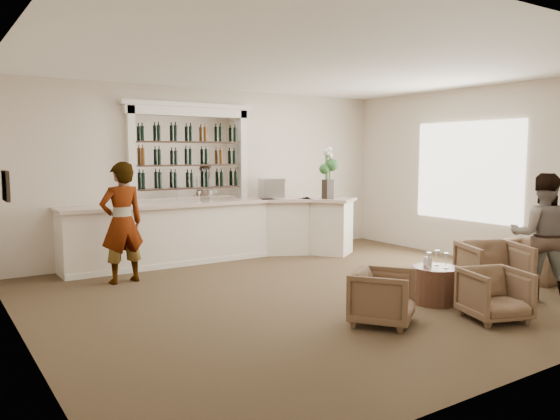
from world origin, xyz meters
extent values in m
plane|color=#4C3926|center=(0.00, 0.00, 0.00)|extent=(8.00, 8.00, 0.00)
cube|color=beige|center=(0.00, 3.50, 1.65)|extent=(8.00, 0.04, 3.30)
cube|color=beige|center=(-4.00, 0.00, 1.65)|extent=(0.04, 7.00, 3.30)
cube|color=beige|center=(4.00, 0.00, 1.65)|extent=(0.04, 7.00, 3.30)
cube|color=white|center=(0.00, 0.00, 3.30)|extent=(8.00, 7.00, 0.04)
cube|color=white|center=(3.97, 0.50, 1.70)|extent=(0.05, 2.40, 1.90)
cube|color=black|center=(-3.97, 1.20, 1.65)|extent=(0.04, 0.46, 0.38)
cube|color=beige|center=(-3.94, 1.20, 1.65)|extent=(0.01, 0.38, 0.30)
cube|color=white|center=(-1.00, 3.15, 0.54)|extent=(4.00, 0.70, 1.08)
cube|color=beige|center=(-1.00, 3.13, 1.11)|extent=(4.10, 0.82, 0.06)
cube|color=white|center=(1.35, 2.92, 0.54)|extent=(1.12, 1.04, 1.08)
cube|color=beige|center=(1.35, 2.90, 1.11)|extent=(1.27, 1.19, 0.06)
cube|color=white|center=(2.05, 2.40, 0.54)|extent=(1.08, 1.14, 1.08)
cube|color=beige|center=(2.05, 2.38, 1.11)|extent=(1.24, 1.29, 0.06)
cube|color=silver|center=(-1.00, 2.82, 0.05)|extent=(4.00, 0.06, 0.10)
cube|color=white|center=(-0.50, 3.48, 1.95)|extent=(2.15, 0.02, 1.65)
cube|color=silver|center=(-1.65, 3.42, 1.45)|extent=(0.14, 0.16, 2.90)
cube|color=silver|center=(0.65, 3.42, 1.45)|extent=(0.14, 0.16, 2.90)
cube|color=silver|center=(-0.50, 3.42, 2.84)|extent=(2.52, 0.16, 0.18)
cube|color=silver|center=(-0.50, 3.42, 2.96)|extent=(2.64, 0.20, 0.08)
cube|color=#332319|center=(-0.50, 3.37, 1.38)|extent=(2.05, 0.20, 0.03)
cube|color=#332319|center=(-0.50, 3.37, 1.82)|extent=(2.05, 0.20, 0.03)
cube|color=#332319|center=(-0.50, 3.37, 2.26)|extent=(2.05, 0.20, 0.03)
cylinder|color=#4F2E22|center=(0.99, -1.34, 0.25)|extent=(0.65, 0.65, 0.50)
imported|color=gray|center=(-2.23, 2.20, 0.96)|extent=(0.74, 0.53, 1.92)
imported|color=gray|center=(2.47, -1.95, 0.89)|extent=(1.06, 1.09, 1.77)
imported|color=brown|center=(-0.28, -1.62, 0.33)|extent=(1.00, 1.00, 0.66)
imported|color=brown|center=(0.97, -2.28, 0.32)|extent=(0.88, 0.89, 0.64)
imported|color=brown|center=(1.94, -1.56, 0.39)|extent=(1.13, 1.14, 0.78)
imported|color=brown|center=(3.40, -1.28, 0.31)|extent=(0.91, 1.02, 0.62)
cube|color=#B1B1B6|center=(1.13, 3.07, 1.34)|extent=(0.53, 0.47, 0.39)
cube|color=black|center=(1.95, 2.26, 1.33)|extent=(0.17, 0.17, 0.39)
cube|color=silver|center=(0.97, -1.20, 0.56)|extent=(0.08, 0.08, 0.12)
camera|label=1|loc=(-4.85, -6.28, 2.06)|focal=35.00mm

